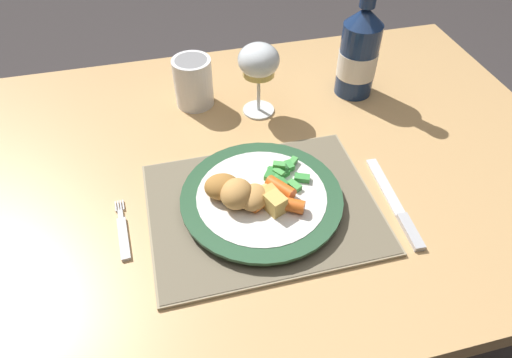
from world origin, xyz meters
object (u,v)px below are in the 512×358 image
at_px(wine_glass, 259,64).
at_px(bottle, 359,52).
at_px(table_knife, 398,209).
at_px(dinner_plate, 260,199).
at_px(dining_table, 247,201).
at_px(fork, 123,233).
at_px(drinking_cup, 193,81).

relative_size(wine_glass, bottle, 0.58).
height_order(table_knife, bottle, bottle).
bearing_deg(bottle, table_knife, -100.17).
height_order(dinner_plate, wine_glass, wine_glass).
xyz_separation_m(dining_table, wine_glass, (0.06, 0.15, 0.21)).
bearing_deg(fork, wine_glass, 42.53).
relative_size(fork, drinking_cup, 1.23).
bearing_deg(table_knife, drinking_cup, 126.11).
relative_size(dinner_plate, wine_glass, 1.77).
bearing_deg(dining_table, dinner_plate, -91.10).
bearing_deg(wine_glass, dining_table, -112.10).
bearing_deg(drinking_cup, bottle, -6.72).
bearing_deg(dinner_plate, drinking_cup, 100.72).
distance_m(wine_glass, drinking_cup, 0.14).
distance_m(table_knife, wine_glass, 0.36).
xyz_separation_m(dining_table, table_knife, (0.21, -0.17, 0.10)).
xyz_separation_m(dinner_plate, bottle, (0.27, 0.27, 0.08)).
relative_size(bottle, drinking_cup, 2.53).
relative_size(table_knife, bottle, 0.81).
relative_size(dinner_plate, bottle, 1.03).
xyz_separation_m(wine_glass, bottle, (0.21, 0.02, -0.02)).
relative_size(fork, table_knife, 0.60).
bearing_deg(drinking_cup, dinner_plate, -79.28).
distance_m(fork, wine_glass, 0.39).
bearing_deg(dinner_plate, bottle, 44.77).
height_order(dinner_plate, table_knife, dinner_plate).
bearing_deg(dining_table, table_knife, -38.63).
bearing_deg(bottle, fork, -150.68).
relative_size(table_knife, drinking_cup, 2.04).
relative_size(wine_glass, drinking_cup, 1.47).
distance_m(fork, bottle, 0.57).
bearing_deg(wine_glass, drinking_cup, 154.03).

